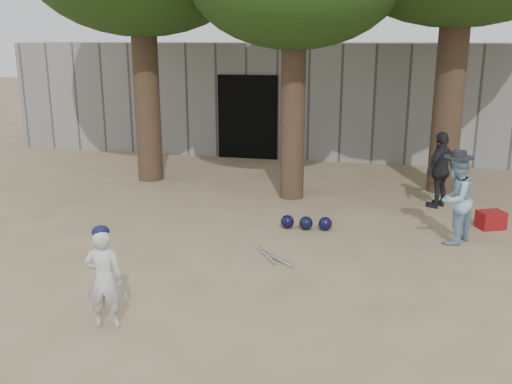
% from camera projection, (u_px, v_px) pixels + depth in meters
% --- Properties ---
extents(ground, '(70.00, 70.00, 0.00)m').
position_uv_depth(ground, '(197.00, 275.00, 7.77)').
color(ground, '#937C5E').
rests_on(ground, ground).
extents(boy_player, '(0.47, 0.36, 1.15)m').
position_uv_depth(boy_player, '(104.00, 278.00, 6.26)').
color(boy_player, silver).
rests_on(boy_player, ground).
extents(spectator_blue, '(0.82, 0.86, 1.41)m').
position_uv_depth(spectator_blue, '(455.00, 200.00, 8.84)').
color(spectator_blue, '#83AECB').
rests_on(spectator_blue, ground).
extents(spectator_dark, '(0.78, 0.90, 1.45)m').
position_uv_depth(spectator_dark, '(441.00, 170.00, 10.75)').
color(spectator_dark, black).
rests_on(spectator_dark, ground).
extents(red_bag, '(0.51, 0.46, 0.30)m').
position_uv_depth(red_bag, '(491.00, 220.00, 9.65)').
color(red_bag, maroon).
rests_on(red_bag, ground).
extents(back_building, '(16.00, 5.24, 3.00)m').
position_uv_depth(back_building, '(306.00, 94.00, 17.10)').
color(back_building, gray).
rests_on(back_building, ground).
extents(helmet_row, '(0.87, 0.27, 0.23)m').
position_uv_depth(helmet_row, '(306.00, 223.00, 9.61)').
color(helmet_row, black).
rests_on(helmet_row, ground).
extents(bat_pile, '(0.69, 0.69, 0.06)m').
position_uv_depth(bat_pile, '(272.00, 257.00, 8.35)').
color(bat_pile, silver).
rests_on(bat_pile, ground).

